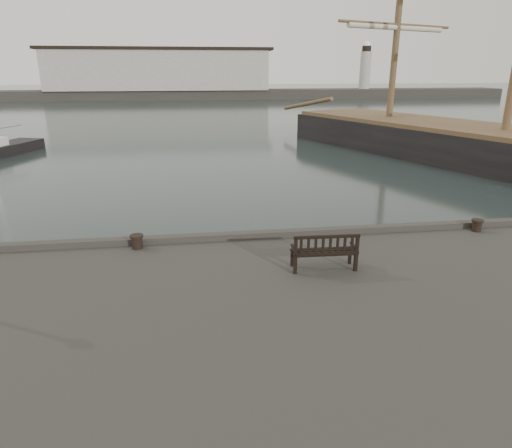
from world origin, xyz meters
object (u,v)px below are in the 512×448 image
Objects in this scene: bollard_left at (137,242)px; tall_ship_main at (500,157)px; bollard_right at (477,225)px; bench at (324,258)px.

bollard_left is 0.01× the size of tall_ship_main.
bollard_right is at bearing -148.90° from tall_ship_main.
tall_ship_main is (17.20, 17.44, -1.14)m from bench.
bollard_left is at bearing -166.21° from tall_ship_main.
bollard_right is at bearing 22.81° from bench.
bollard_right is 19.48m from tall_ship_main.
tall_ship_main reaches higher than bollard_right.
bench is 5.72m from bollard_right.
bollard_right is (5.36, 2.01, -0.11)m from bench.
tall_ship_main reaches higher than bollard_left.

